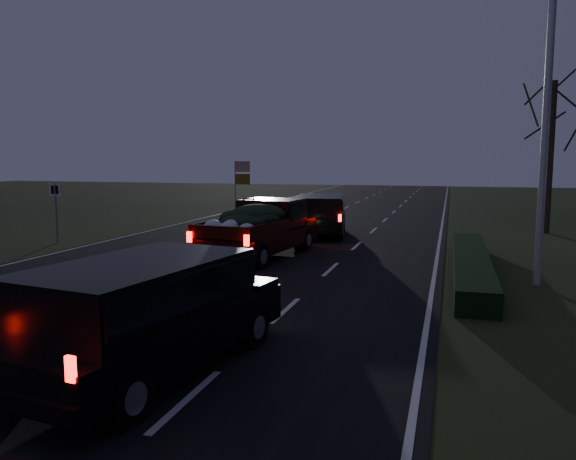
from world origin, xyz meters
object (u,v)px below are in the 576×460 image
at_px(light_pole, 548,81).
at_px(pickup_truck, 260,225).
at_px(lead_suv, 320,211).
at_px(rear_suv, 143,305).

distance_m(light_pole, pickup_truck, 10.02).
relative_size(light_pole, pickup_truck, 1.54).
xyz_separation_m(pickup_truck, lead_suv, (0.78, 6.01, -0.01)).
bearing_deg(pickup_truck, light_pole, -6.82).
distance_m(pickup_truck, lead_suv, 6.06).
xyz_separation_m(light_pole, pickup_truck, (-8.77, 2.10, -4.35)).
bearing_deg(light_pole, pickup_truck, 166.54).
bearing_deg(light_pole, rear_suv, -128.80).
relative_size(lead_suv, rear_suv, 0.98).
xyz_separation_m(light_pole, rear_suv, (-7.02, -8.73, -4.34)).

